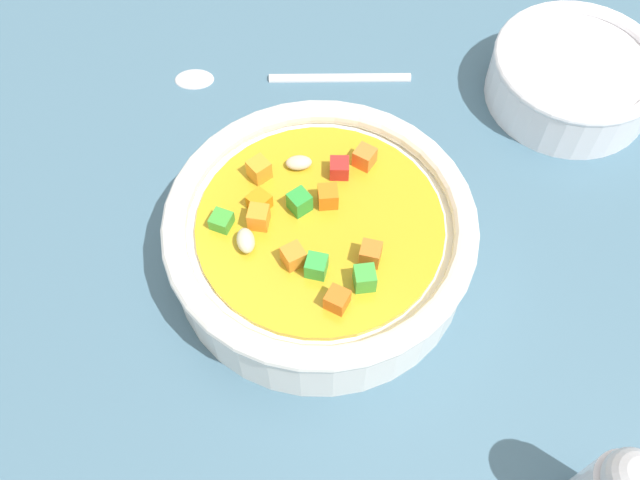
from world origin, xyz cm
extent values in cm
cube|color=#42667A|center=(0.00, 0.00, -1.00)|extent=(140.00, 140.00, 2.00)
cylinder|color=white|center=(0.00, 0.00, 2.15)|extent=(19.96, 19.96, 4.29)
torus|color=white|center=(0.00, 0.00, 4.79)|extent=(20.40, 20.40, 1.64)
cylinder|color=gold|center=(0.00, 0.00, 4.49)|extent=(16.10, 16.10, 0.40)
cube|color=orange|center=(0.67, 3.21, 5.33)|extent=(1.78, 1.78, 1.27)
cube|color=orange|center=(-3.79, 1.62, 5.39)|extent=(1.34, 1.34, 1.39)
ellipsoid|color=beige|center=(2.77, -3.90, 5.08)|extent=(2.06, 1.72, 0.77)
cube|color=green|center=(1.61, -0.68, 5.39)|extent=(1.75, 1.75, 1.40)
cube|color=green|center=(-3.93, 3.41, 5.44)|extent=(1.67, 1.67, 1.49)
cube|color=orange|center=(-1.36, -5.50, 5.37)|extent=(1.52, 1.52, 1.35)
cube|color=orange|center=(-2.77, 5.23, 5.32)|extent=(1.45, 1.45, 1.26)
ellipsoid|color=beige|center=(3.88, 3.06, 5.28)|extent=(1.85, 2.09, 1.18)
cube|color=orange|center=(3.68, 1.26, 5.43)|extent=(1.44, 1.44, 1.47)
cube|color=orange|center=(4.99, -2.29, 5.42)|extent=(1.73, 1.73, 1.46)
cube|color=orange|center=(0.11, -1.67, 5.37)|extent=(1.64, 1.64, 1.36)
cube|color=red|center=(-0.45, -4.15, 5.29)|extent=(1.57, 1.57, 1.20)
cube|color=green|center=(-0.89, 3.45, 5.35)|extent=(1.36, 1.36, 1.31)
cube|color=green|center=(5.92, 2.09, 5.17)|extent=(1.33, 1.33, 0.96)
cube|color=orange|center=(4.12, -0.31, 5.25)|extent=(1.66, 1.66, 1.10)
cylinder|color=silver|center=(3.78, -16.95, 0.42)|extent=(11.38, 4.53, 0.84)
ellipsoid|color=silver|center=(15.21, -13.11, 0.42)|extent=(3.81, 3.19, 0.85)
cylinder|color=white|center=(-14.20, -20.65, 1.88)|extent=(13.00, 13.00, 3.75)
torus|color=white|center=(-14.20, -20.65, 4.01)|extent=(13.13, 13.13, 1.04)
sphere|color=silver|center=(-19.62, 11.05, 7.39)|extent=(2.99, 2.99, 2.99)
camera|label=1|loc=(-7.59, 23.32, 42.54)|focal=39.41mm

